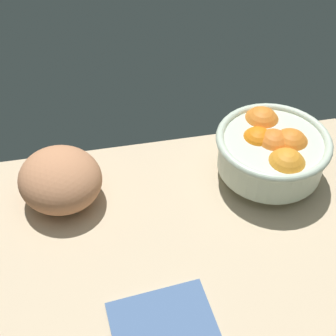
{
  "coord_description": "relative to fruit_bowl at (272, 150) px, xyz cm",
  "views": [
    {
      "loc": [
        15.84,
        46.26,
        69.65
      ],
      "look_at": [
        3.21,
        -17.8,
        5.0
      ],
      "focal_mm": 51.26,
      "sensor_mm": 36.0,
      "label": 1
    }
  ],
  "objects": [
    {
      "name": "ground_plane",
      "position": [
        17.28,
        17.16,
        -8.23
      ],
      "size": [
        77.77,
        62.51,
        3.0
      ],
      "primitive_type": "cube",
      "color": "#CCB28F"
    },
    {
      "name": "bread_loaf",
      "position": [
        40.88,
        -1.4,
        -1.55
      ],
      "size": [
        22.02,
        22.09,
        10.36
      ],
      "primitive_type": "ellipsoid",
      "rotation": [
        0.0,
        0.0,
        5.44
      ],
      "color": "tan",
      "rests_on": "ground"
    },
    {
      "name": "fruit_bowl",
      "position": [
        0.0,
        0.0,
        0.0
      ],
      "size": [
        22.15,
        22.15,
        11.32
      ],
      "color": "silver",
      "rests_on": "ground"
    },
    {
      "name": "napkin_folded",
      "position": [
        27.08,
        27.94,
        -6.2
      ],
      "size": [
        16.81,
        12.03,
        1.06
      ],
      "primitive_type": "cube",
      "rotation": [
        0.0,
        0.0,
        0.09
      ],
      "color": "#496594",
      "rests_on": "ground"
    }
  ]
}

